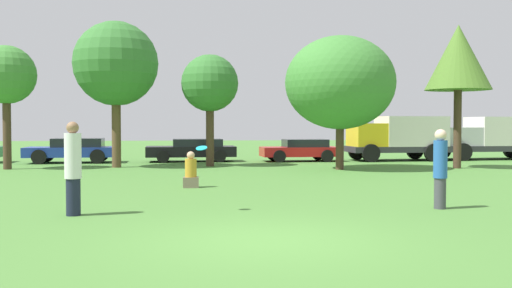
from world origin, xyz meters
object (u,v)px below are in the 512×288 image
object	(u,v)px
frisbee	(202,148)
tree_1	(116,64)
tree_4	(458,58)
delivery_truck_yellow	(399,136)
delivery_truck_silver	(495,136)
parked_car_black	(192,149)
person_catcher	(440,167)
tree_2	(210,84)
parked_car_red	(301,150)
bystander_sitting	(191,173)
tree_0	(6,76)
tree_3	(340,83)
person_thrower	(73,168)
parked_car_blue	(73,149)

from	to	relation	value
frisbee	tree_1	bearing A→B (deg)	104.73
tree_4	delivery_truck_yellow	xyz separation A→B (m)	(-0.57, 5.54, -3.42)
delivery_truck_silver	parked_car_black	bearing A→B (deg)	-1.74
person_catcher	tree_2	size ratio (longest dim) A/B	0.35
tree_2	delivery_truck_silver	size ratio (longest dim) A/B	0.75
tree_1	parked_car_black	bearing A→B (deg)	48.13
tree_2	parked_car_red	world-z (taller)	tree_2
bystander_sitting	tree_0	size ratio (longest dim) A/B	0.21
delivery_truck_silver	bystander_sitting	bearing A→B (deg)	34.67
tree_1	person_catcher	bearing A→B (deg)	-57.01
tree_0	tree_3	world-z (taller)	tree_3
tree_4	parked_car_red	world-z (taller)	tree_4
person_catcher	tree_1	size ratio (longest dim) A/B	0.28
tree_2	parked_car_black	distance (m)	4.68
tree_2	tree_4	size ratio (longest dim) A/B	0.82
parked_car_black	delivery_truck_silver	world-z (taller)	delivery_truck_silver
tree_0	tree_3	bearing A→B (deg)	-6.76
person_thrower	parked_car_blue	xyz separation A→B (m)	(-3.41, 17.00, -0.33)
person_catcher	delivery_truck_yellow	size ratio (longest dim) A/B	0.33
person_thrower	frisbee	size ratio (longest dim) A/B	7.61
tree_0	tree_1	bearing A→B (deg)	7.83
parked_car_blue	parked_car_red	distance (m)	11.34
person_thrower	tree_3	size ratio (longest dim) A/B	0.35
tree_4	delivery_truck_yellow	distance (m)	6.53
parked_car_blue	parked_car_black	xyz separation A→B (m)	(5.82, 0.31, -0.04)
tree_2	parked_car_blue	bearing A→B (deg)	154.63
frisbee	tree_4	distance (m)	16.15
bystander_sitting	tree_0	xyz separation A→B (m)	(-7.69, 7.93, 3.47)
bystander_sitting	parked_car_red	distance (m)	13.08
bystander_sitting	delivery_truck_silver	world-z (taller)	delivery_truck_silver
tree_1	delivery_truck_yellow	size ratio (longest dim) A/B	1.19
tree_1	tree_2	size ratio (longest dim) A/B	1.27
delivery_truck_yellow	person_catcher	bearing A→B (deg)	70.18
tree_0	tree_3	size ratio (longest dim) A/B	0.93
parked_car_blue	delivery_truck_silver	bearing A→B (deg)	178.84
frisbee	delivery_truck_silver	size ratio (longest dim) A/B	0.04
person_thrower	parked_car_blue	size ratio (longest dim) A/B	0.44
person_thrower	bystander_sitting	size ratio (longest dim) A/B	1.79
tree_2	delivery_truck_silver	distance (m)	16.18
tree_0	frisbee	bearing A→B (deg)	-58.17
frisbee	bystander_sitting	bearing A→B (deg)	92.95
person_thrower	bystander_sitting	xyz separation A→B (m)	(2.38, 5.08, -0.55)
frisbee	tree_4	xyz separation A→B (m)	(11.09, 11.26, 3.33)
bystander_sitting	tree_4	distance (m)	13.70
parked_car_blue	frisbee	bearing A→B (deg)	107.23
parked_car_red	parked_car_black	bearing A→B (deg)	-6.50
parked_car_black	delivery_truck_yellow	world-z (taller)	delivery_truck_yellow
tree_3	parked_car_black	distance (m)	9.03
delivery_truck_yellow	tree_2	bearing A→B (deg)	15.08
person_catcher	tree_4	bearing A→B (deg)	-117.74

